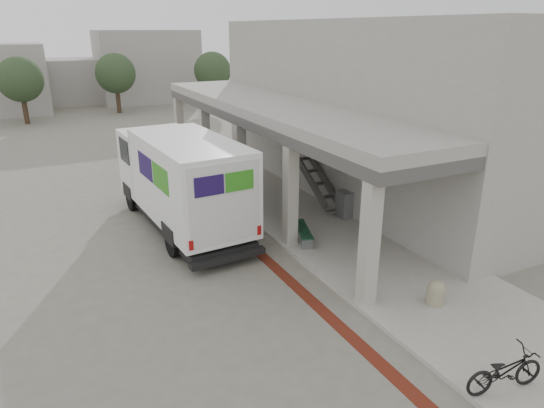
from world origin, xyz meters
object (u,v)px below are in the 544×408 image
fedex_truck (180,179)px  bicycle_black (505,371)px  bench (303,232)px  utility_cabinet (344,204)px

fedex_truck → bicycle_black: 11.41m
fedex_truck → bicycle_black: size_ratio=4.76×
bench → bicycle_black: bearing=-72.0°
utility_cabinet → bicycle_black: 9.27m
bench → utility_cabinet: 2.65m
fedex_truck → utility_cabinet: (5.50, -2.02, -1.17)m
utility_cabinet → bicycle_black: (-2.50, -8.92, -0.05)m
bicycle_black → fedex_truck: bearing=25.3°
bench → bicycle_black: bicycle_black is taller
bicycle_black → utility_cabinet: bearing=-5.7°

